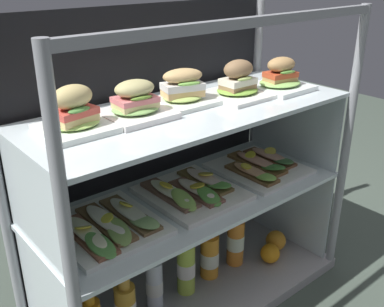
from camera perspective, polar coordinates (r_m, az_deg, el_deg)
ground_plane at (r=1.78m, az=-0.00°, el=-17.75°), size 6.00×6.00×0.02m
case_base_deck at (r=1.76m, az=-0.00°, el=-17.01°), size 1.12×0.48×0.04m
case_frame at (r=1.57m, az=-3.22°, el=0.64°), size 1.12×0.48×1.03m
riser_lower_tier at (r=1.63m, az=-0.00°, el=-11.48°), size 1.05×0.42×0.37m
shelf_lower_glass at (r=1.53m, az=-0.00°, el=-5.55°), size 1.07×0.43×0.01m
riser_upper_tier at (r=1.46m, az=-0.00°, el=-0.25°), size 1.05×0.42×0.29m
shelf_upper_glass at (r=1.41m, az=-0.00°, el=5.51°), size 1.07×0.43×0.01m
plated_roll_sandwich_near_left_corner at (r=1.23m, az=-14.65°, el=4.76°), size 0.18×0.18×0.13m
plated_roll_sandwich_right_of_center at (r=1.32m, az=-7.16°, el=6.23°), size 0.19×0.19×0.11m
plated_roll_sandwich_far_left at (r=1.44m, az=-1.16°, el=7.95°), size 0.18×0.18×0.11m
plated_roll_sandwich_center at (r=1.53m, az=5.77°, el=8.72°), size 0.21×0.21×0.12m
plated_roll_sandwich_near_right_corner at (r=1.63m, az=11.08°, el=9.22°), size 0.19×0.19×0.12m
open_sandwich_tray_far_left at (r=1.35m, az=-10.57°, el=-8.96°), size 0.29×0.33×0.06m
open_sandwich_tray_mid_left at (r=1.51m, az=0.14°, el=-4.77°), size 0.29×0.32×0.06m
open_sandwich_tray_left_of_center at (r=1.72m, az=8.69°, el=-1.58°), size 0.29×0.32×0.05m
juice_bottle_back_right at (r=1.55m, az=-8.40°, el=-18.51°), size 0.07×0.07×0.23m
juice_bottle_back_left at (r=1.62m, az=-4.77°, el=-15.97°), size 0.06×0.06×0.22m
juice_bottle_front_left_end at (r=1.66m, az=-0.79°, el=-14.01°), size 0.07×0.07×0.26m
juice_bottle_tucked_behind at (r=1.74m, az=2.23°, el=-12.64°), size 0.07×0.07×0.22m
juice_bottle_front_middle at (r=1.81m, az=5.52°, el=-10.81°), size 0.07×0.07×0.25m
orange_fruit_beside_bottles at (r=1.87m, az=9.83°, el=-12.31°), size 0.08×0.08×0.08m
orange_fruit_near_left_post at (r=1.94m, az=10.54°, el=-10.74°), size 0.08×0.08×0.08m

